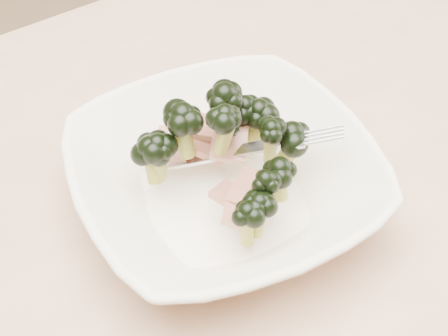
{
  "coord_description": "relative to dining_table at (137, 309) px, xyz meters",
  "views": [
    {
      "loc": [
        -0.12,
        -0.33,
        1.22
      ],
      "look_at": [
        0.11,
        -0.0,
        0.8
      ],
      "focal_mm": 50.0,
      "sensor_mm": 36.0,
      "label": 1
    }
  ],
  "objects": [
    {
      "name": "broccoli_dish",
      "position": [
        0.11,
        -0.0,
        0.14
      ],
      "size": [
        0.32,
        0.32,
        0.13
      ],
      "color": "white",
      "rests_on": "dining_table"
    },
    {
      "name": "dining_table",
      "position": [
        0.0,
        0.0,
        0.0
      ],
      "size": [
        1.2,
        0.8,
        0.75
      ],
      "color": "tan",
      "rests_on": "ground"
    }
  ]
}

